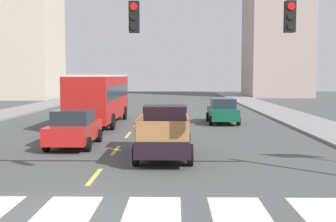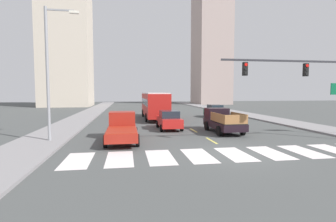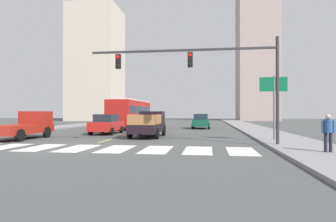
{
  "view_description": "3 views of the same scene",
  "coord_description": "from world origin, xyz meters",
  "views": [
    {
      "loc": [
        2.63,
        -9.9,
        3.27
      ],
      "look_at": [
        2.23,
        12.72,
        1.43
      ],
      "focal_mm": 46.83,
      "sensor_mm": 36.0,
      "label": 1
    },
    {
      "loc": [
        -5.85,
        -13.19,
        3.4
      ],
      "look_at": [
        -1.41,
        14.49,
        1.35
      ],
      "focal_mm": 27.59,
      "sensor_mm": 36.0,
      "label": 2
    },
    {
      "loc": [
        6.75,
        -14.4,
        1.84
      ],
      "look_at": [
        2.48,
        16.12,
        2.03
      ],
      "focal_mm": 31.27,
      "sensor_mm": 36.0,
      "label": 3
    }
  ],
  "objects": [
    {
      "name": "crosswalk_stripe_6",
      "position": [
        4.16,
        0.0,
        0.0
      ],
      "size": [
        1.36,
        3.26,
        0.01
      ],
      "primitive_type": "cube",
      "color": "silver",
      "rests_on": "ground"
    },
    {
      "name": "crosswalk_stripe_5",
      "position": [
        2.08,
        0.0,
        0.0
      ],
      "size": [
        1.36,
        3.26,
        0.01
      ],
      "primitive_type": "cube",
      "color": "silver",
      "rests_on": "ground"
    },
    {
      "name": "city_bus",
      "position": [
        -2.41,
        19.12,
        1.95
      ],
      "size": [
        2.72,
        10.8,
        3.32
      ],
      "rotation": [
        0.0,
        0.0,
        -0.04
      ],
      "color": "#B11C18",
      "rests_on": "ground"
    },
    {
      "name": "traffic_signal_gantry",
      "position": [
        6.95,
        2.13,
        4.26
      ],
      "size": [
        10.62,
        0.27,
        6.0
      ],
      "color": "#2D2D33",
      "rests_on": "ground"
    },
    {
      "name": "sedan_near_right",
      "position": [
        5.83,
        19.97,
        0.86
      ],
      "size": [
        2.02,
        4.4,
        1.72
      ],
      "rotation": [
        0.0,
        0.0,
        -0.03
      ],
      "color": "#114E36",
      "rests_on": "ground"
    },
    {
      "name": "block_mid_left",
      "position": [
        -19.88,
        52.11,
        13.4
      ],
      "size": [
        11.1,
        10.84,
        26.8
      ],
      "primitive_type": "cube",
      "color": "beige",
      "rests_on": "ground"
    },
    {
      "name": "lane_dash_6",
      "position": [
        0.0,
        34.0,
        0.0
      ],
      "size": [
        0.16,
        2.4,
        0.01
      ],
      "primitive_type": "cube",
      "color": "#D8C952",
      "rests_on": "ground"
    },
    {
      "name": "ground_plane",
      "position": [
        0.0,
        0.0,
        0.0
      ],
      "size": [
        160.0,
        160.0,
        0.0
      ],
      "primitive_type": "plane",
      "color": "#484B4B"
    },
    {
      "name": "sidewalk_right",
      "position": [
        11.65,
        18.0,
        0.07
      ],
      "size": [
        3.6,
        110.0,
        0.15
      ],
      "primitive_type": "cube",
      "color": "gray",
      "rests_on": "ground"
    },
    {
      "name": "lane_dash_4",
      "position": [
        0.0,
        24.0,
        0.0
      ],
      "size": [
        0.16,
        2.4,
        0.01
      ],
      "primitive_type": "cube",
      "color": "#D8C952",
      "rests_on": "ground"
    },
    {
      "name": "pickup_stakebed",
      "position": [
        2.17,
        7.77,
        0.94
      ],
      "size": [
        2.18,
        5.2,
        1.96
      ],
      "rotation": [
        0.0,
        0.0,
        -0.03
      ],
      "color": "black",
      "rests_on": "ground"
    },
    {
      "name": "lane_dash_7",
      "position": [
        0.0,
        39.0,
        0.0
      ],
      "size": [
        0.16,
        2.4,
        0.01
      ],
      "primitive_type": "cube",
      "color": "#D8C952",
      "rests_on": "ground"
    },
    {
      "name": "crosswalk_stripe_7",
      "position": [
        6.23,
        0.0,
        0.0
      ],
      "size": [
        1.36,
        3.26,
        0.01
      ],
      "primitive_type": "cube",
      "color": "silver",
      "rests_on": "ground"
    },
    {
      "name": "lane_dash_2",
      "position": [
        0.0,
        14.0,
        0.0
      ],
      "size": [
        0.16,
        2.4,
        0.01
      ],
      "primitive_type": "cube",
      "color": "#D8C952",
      "rests_on": "ground"
    },
    {
      "name": "lane_dash_1",
      "position": [
        0.0,
        9.0,
        0.0
      ],
      "size": [
        0.16,
        2.4,
        0.01
      ],
      "primitive_type": "cube",
      "color": "#D8C952",
      "rests_on": "ground"
    },
    {
      "name": "crosswalk_stripe_4",
      "position": [
        0.0,
        0.0,
        0.0
      ],
      "size": [
        1.36,
        3.26,
        0.01
      ],
      "primitive_type": "cube",
      "color": "silver",
      "rests_on": "ground"
    },
    {
      "name": "sedan_far",
      "position": [
        -2.04,
        9.97,
        0.86
      ],
      "size": [
        2.02,
        4.4,
        1.72
      ],
      "rotation": [
        0.0,
        0.0,
        -0.03
      ],
      "color": "red",
      "rests_on": "ground"
    },
    {
      "name": "lane_dash_3",
      "position": [
        0.0,
        19.0,
        0.0
      ],
      "size": [
        0.16,
        2.4,
        0.01
      ],
      "primitive_type": "cube",
      "color": "#D8C952",
      "rests_on": "ground"
    },
    {
      "name": "lane_dash_0",
      "position": [
        0.0,
        4.0,
        0.0
      ],
      "size": [
        0.16,
        2.4,
        0.01
      ],
      "primitive_type": "cube",
      "color": "#D8C952",
      "rests_on": "ground"
    },
    {
      "name": "lane_dash_5",
      "position": [
        0.0,
        29.0,
        0.0
      ],
      "size": [
        0.16,
        2.4,
        0.01
      ],
      "primitive_type": "cube",
      "color": "#D8C952",
      "rests_on": "ground"
    }
  ]
}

